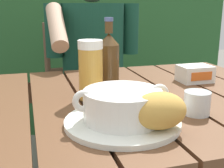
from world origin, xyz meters
TOP-DOWN VIEW (x-y plane):
  - dining_table at (-0.00, 0.00)m, footprint 1.24×0.81m
  - chair_near_diner at (0.12, 0.84)m, footprint 0.47×0.44m
  - person_eating at (0.12, 0.65)m, footprint 0.48×0.47m
  - serving_plate at (-0.01, -0.21)m, footprint 0.27×0.27m
  - soup_bowl at (-0.01, -0.21)m, footprint 0.23×0.18m
  - bread_roll at (0.05, -0.28)m, footprint 0.12×0.10m
  - beer_glass at (-0.04, -0.00)m, footprint 0.07×0.07m
  - beer_bottle at (0.04, 0.07)m, footprint 0.07×0.07m
  - water_glass_small at (0.19, -0.20)m, footprint 0.07×0.07m
  - butter_tub at (0.36, 0.09)m, footprint 0.11×0.09m
  - table_knife at (0.12, -0.13)m, footprint 0.16×0.03m

SIDE VIEW (x-z plane):
  - chair_near_diner at x=0.12m, z-range 0.01..0.90m
  - dining_table at x=0.00m, z-range 0.26..0.99m
  - person_eating at x=0.12m, z-range 0.11..1.32m
  - table_knife at x=0.12m, z-range 0.72..0.73m
  - serving_plate at x=-0.01m, z-range 0.72..0.73m
  - butter_tub at x=0.36m, z-range 0.72..0.78m
  - water_glass_small at x=0.19m, z-range 0.72..0.78m
  - soup_bowl at x=-0.01m, z-range 0.73..0.81m
  - bread_roll at x=0.05m, z-range 0.73..0.81m
  - beer_glass at x=-0.04m, z-range 0.72..0.89m
  - beer_bottle at x=0.04m, z-range 0.70..0.93m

